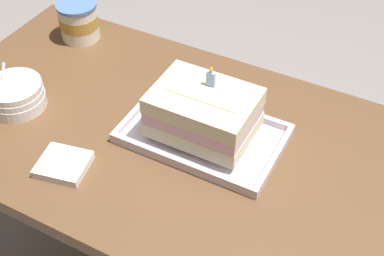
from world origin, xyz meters
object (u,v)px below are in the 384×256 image
(foil_tray, at_px, (203,135))
(birthday_cake, at_px, (204,112))
(ice_cream_tub, at_px, (79,20))
(napkin_pile, at_px, (63,165))
(bowl_stack, at_px, (16,95))

(foil_tray, xyz_separation_m, birthday_cake, (-0.00, 0.00, 0.07))
(ice_cream_tub, distance_m, napkin_pile, 0.48)
(birthday_cake, bearing_deg, ice_cream_tub, 157.67)
(foil_tray, relative_size, bowl_stack, 2.58)
(birthday_cake, xyz_separation_m, napkin_pile, (-0.21, -0.21, -0.06))
(birthday_cake, height_order, ice_cream_tub, birthday_cake)
(ice_cream_tub, bearing_deg, bowl_stack, -82.22)
(birthday_cake, xyz_separation_m, ice_cream_tub, (-0.47, 0.19, -0.02))
(bowl_stack, bearing_deg, ice_cream_tub, 97.78)
(foil_tray, bearing_deg, bowl_stack, -166.23)
(ice_cream_tub, bearing_deg, foil_tray, -22.33)
(birthday_cake, distance_m, bowl_stack, 0.45)
(foil_tray, relative_size, birthday_cake, 1.60)
(bowl_stack, xyz_separation_m, ice_cream_tub, (-0.04, 0.30, 0.02))
(ice_cream_tub, xyz_separation_m, napkin_pile, (0.26, -0.41, -0.04))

